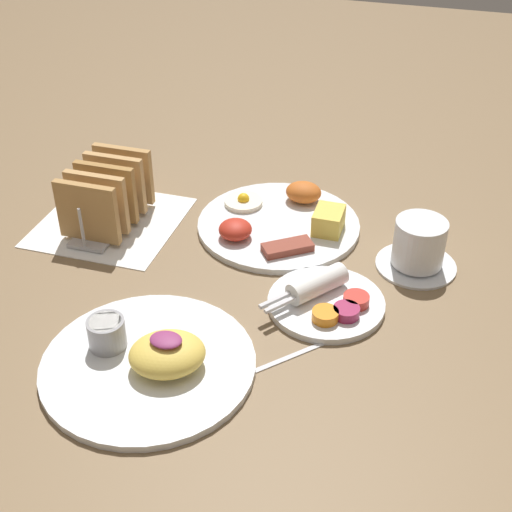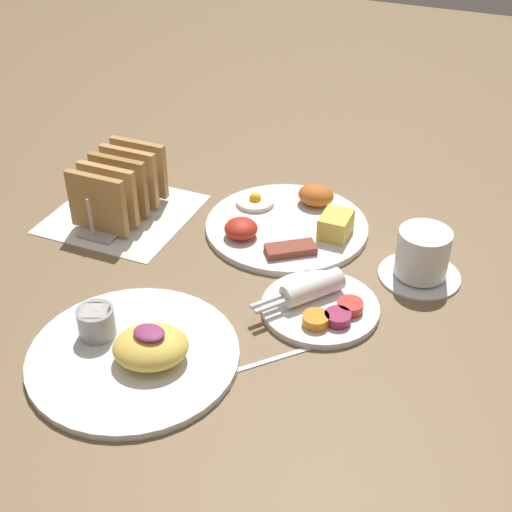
{
  "view_description": "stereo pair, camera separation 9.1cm",
  "coord_description": "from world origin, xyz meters",
  "px_view_note": "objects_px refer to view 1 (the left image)",
  "views": [
    {
      "loc": [
        0.29,
        -0.78,
        0.62
      ],
      "look_at": [
        0.04,
        0.03,
        0.03
      ],
      "focal_mm": 50.0,
      "sensor_mm": 36.0,
      "label": 1
    },
    {
      "loc": [
        0.37,
        -0.75,
        0.62
      ],
      "look_at": [
        0.04,
        0.03,
        0.03
      ],
      "focal_mm": 50.0,
      "sensor_mm": 36.0,
      "label": 2
    }
  ],
  "objects_px": {
    "plate_condiments": "(326,300)",
    "coffee_cup": "(419,246)",
    "plate_foreground": "(149,358)",
    "plate_breakfast": "(281,221)",
    "toast_rack": "(107,195)"
  },
  "relations": [
    {
      "from": "plate_condiments",
      "to": "coffee_cup",
      "type": "bearing_deg",
      "value": 50.34
    },
    {
      "from": "plate_foreground",
      "to": "coffee_cup",
      "type": "height_order",
      "value": "coffee_cup"
    },
    {
      "from": "plate_breakfast",
      "to": "toast_rack",
      "type": "xyz_separation_m",
      "value": [
        -0.27,
        -0.07,
        0.04
      ]
    },
    {
      "from": "plate_foreground",
      "to": "toast_rack",
      "type": "xyz_separation_m",
      "value": [
        -0.2,
        0.29,
        0.04
      ]
    },
    {
      "from": "plate_condiments",
      "to": "coffee_cup",
      "type": "relative_size",
      "value": 1.35
    },
    {
      "from": "plate_condiments",
      "to": "coffee_cup",
      "type": "xyz_separation_m",
      "value": [
        0.11,
        0.13,
        0.02
      ]
    },
    {
      "from": "plate_condiments",
      "to": "coffee_cup",
      "type": "height_order",
      "value": "coffee_cup"
    },
    {
      "from": "plate_foreground",
      "to": "toast_rack",
      "type": "bearing_deg",
      "value": 124.15
    },
    {
      "from": "plate_condiments",
      "to": "plate_foreground",
      "type": "height_order",
      "value": "plate_foreground"
    },
    {
      "from": "coffee_cup",
      "to": "toast_rack",
      "type": "bearing_deg",
      "value": -177.63
    },
    {
      "from": "plate_breakfast",
      "to": "plate_condiments",
      "type": "height_order",
      "value": "plate_breakfast"
    },
    {
      "from": "plate_breakfast",
      "to": "plate_foreground",
      "type": "relative_size",
      "value": 0.97
    },
    {
      "from": "toast_rack",
      "to": "plate_condiments",
      "type": "bearing_deg",
      "value": -16.19
    },
    {
      "from": "coffee_cup",
      "to": "plate_foreground",
      "type": "bearing_deg",
      "value": -133.15
    },
    {
      "from": "plate_foreground",
      "to": "plate_breakfast",
      "type": "bearing_deg",
      "value": 78.68
    }
  ]
}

